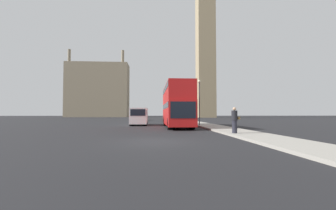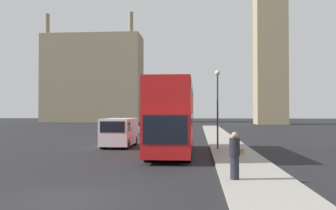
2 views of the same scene
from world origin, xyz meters
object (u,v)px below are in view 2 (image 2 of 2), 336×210
white_van (120,132)px  parked_sedan (142,128)px  red_double_decker_bus (172,114)px  street_lamp (218,97)px  pedestrian (235,156)px

white_van → parked_sedan: white_van is taller
white_van → red_double_decker_bus: bearing=-46.3°
red_double_decker_bus → parked_sedan: size_ratio=2.51×
parked_sedan → street_lamp: bearing=-68.0°
pedestrian → white_van: bearing=117.7°
red_double_decker_bus → street_lamp: (3.02, 2.12, 1.20)m
red_double_decker_bus → pedestrian: bearing=-72.4°
red_double_decker_bus → parked_sedan: red_double_decker_bus is taller
red_double_decker_bus → street_lamp: 3.88m
red_double_decker_bus → pedestrian: red_double_decker_bus is taller
white_van → street_lamp: size_ratio=0.94×
red_double_decker_bus → white_van: 6.60m
white_van → street_lamp: bearing=-18.8°
white_van → pedestrian: bearing=-62.3°
pedestrian → parked_sedan: (-8.43, 32.54, -0.38)m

